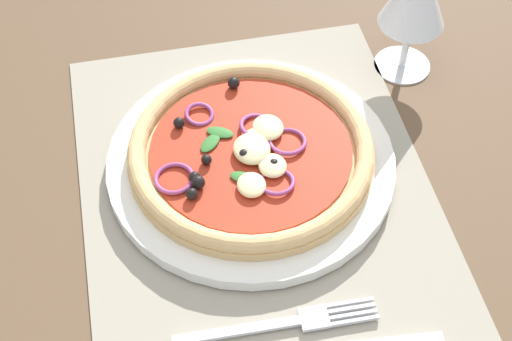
% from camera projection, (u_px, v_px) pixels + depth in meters
% --- Properties ---
extents(ground_plane, '(1.90, 1.40, 0.02)m').
position_uv_depth(ground_plane, '(258.00, 204.00, 0.77)').
color(ground_plane, brown).
extents(placemat, '(0.46, 0.34, 0.00)m').
position_uv_depth(placemat, '(258.00, 195.00, 0.76)').
color(placemat, gray).
rests_on(placemat, ground_plane).
extents(plate, '(0.29, 0.29, 0.01)m').
position_uv_depth(plate, '(251.00, 163.00, 0.77)').
color(plate, silver).
rests_on(plate, placemat).
extents(pizza, '(0.25, 0.25, 0.03)m').
position_uv_depth(pizza, '(251.00, 151.00, 0.76)').
color(pizza, tan).
rests_on(pizza, plate).
extents(fork, '(0.02, 0.18, 0.00)m').
position_uv_depth(fork, '(288.00, 322.00, 0.66)').
color(fork, silver).
rests_on(fork, placemat).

